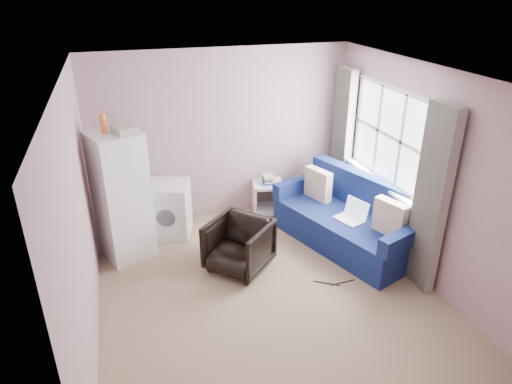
% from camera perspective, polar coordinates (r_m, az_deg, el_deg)
% --- Properties ---
extents(room, '(3.84, 4.24, 2.54)m').
position_cam_1_polar(room, '(4.86, 1.72, -0.17)').
color(room, '#9B8266').
rests_on(room, ground).
extents(armchair, '(0.96, 0.96, 0.72)m').
position_cam_1_polar(armchair, '(5.68, -2.16, -6.41)').
color(armchair, black).
rests_on(armchair, ground).
extents(fridge, '(0.75, 0.75, 1.91)m').
position_cam_1_polar(fridge, '(5.98, -16.46, -0.45)').
color(fridge, white).
rests_on(fridge, ground).
extents(washing_machine, '(0.68, 0.68, 0.77)m').
position_cam_1_polar(washing_machine, '(6.53, -10.75, -2.01)').
color(washing_machine, white).
rests_on(washing_machine, ground).
extents(side_table, '(0.54, 0.54, 0.62)m').
position_cam_1_polar(side_table, '(7.07, 1.45, -0.39)').
color(side_table, white).
rests_on(side_table, ground).
extents(sofa, '(1.57, 2.26, 0.92)m').
position_cam_1_polar(sofa, '(6.36, 11.65, -3.52)').
color(sofa, navy).
rests_on(sofa, ground).
extents(window_dressing, '(0.17, 2.62, 2.18)m').
position_cam_1_polar(window_dressing, '(6.22, 15.21, 3.26)').
color(window_dressing, white).
rests_on(window_dressing, ground).
extents(floor_cables, '(0.50, 0.19, 0.01)m').
position_cam_1_polar(floor_cables, '(5.68, 9.82, -11.12)').
color(floor_cables, black).
rests_on(floor_cables, ground).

